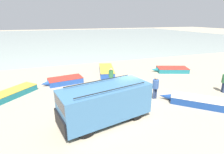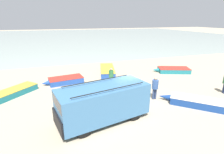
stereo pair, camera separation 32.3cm
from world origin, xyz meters
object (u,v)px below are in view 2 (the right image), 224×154
object	(u,v)px
fishing_rowboat_4	(65,80)
fisherman_0	(111,75)
parked_van	(103,102)
fishing_rowboat_2	(173,70)
fishing_rowboat_1	(200,103)
fisherman_1	(155,86)
fishing_rowboat_0	(107,70)
fishing_rowboat_3	(10,94)

from	to	relation	value
fishing_rowboat_4	fisherman_0	size ratio (longest dim) A/B	2.37
parked_van	fishing_rowboat_2	xyz separation A→B (m)	(10.20, 7.12, -0.94)
parked_van	fishing_rowboat_1	world-z (taller)	parked_van
parked_van	fisherman_0	world-z (taller)	parked_van
fishing_rowboat_2	fishing_rowboat_4	size ratio (longest dim) A/B	1.09
fishing_rowboat_1	fishing_rowboat_4	bearing A→B (deg)	0.63
fisherman_0	fisherman_1	world-z (taller)	fisherman_1
fishing_rowboat_0	fishing_rowboat_3	world-z (taller)	fishing_rowboat_0
fishing_rowboat_2	fishing_rowboat_4	bearing A→B (deg)	19.14
fishing_rowboat_1	fishing_rowboat_2	distance (m)	8.24
fishing_rowboat_2	fishing_rowboat_4	distance (m)	11.94
fishing_rowboat_4	fisherman_0	bearing A→B (deg)	145.17
fishing_rowboat_0	fishing_rowboat_2	world-z (taller)	fishing_rowboat_0
fishing_rowboat_0	fishing_rowboat_2	distance (m)	7.48
fishing_rowboat_4	fishing_rowboat_0	bearing A→B (deg)	-166.56
fishing_rowboat_0	fishing_rowboat_4	distance (m)	5.11
fishing_rowboat_0	fishing_rowboat_1	xyz separation A→B (m)	(3.83, -9.64, -0.04)
fishing_rowboat_2	fisherman_0	xyz separation A→B (m)	(-7.97, -1.76, 0.72)
fishing_rowboat_1	fisherman_1	xyz separation A→B (m)	(-2.40, 2.01, 0.78)
fishing_rowboat_0	fishing_rowboat_3	xyz separation A→B (m)	(-9.05, -3.72, -0.05)
parked_van	fisherman_1	bearing A→B (deg)	-171.81
fishing_rowboat_3	fisherman_1	world-z (taller)	fisherman_1
fishing_rowboat_2	fishing_rowboat_3	distance (m)	16.31
parked_van	fishing_rowboat_2	size ratio (longest dim) A/B	1.34
parked_van	fishing_rowboat_1	distance (m)	6.92
fishing_rowboat_4	fishing_rowboat_2	bearing A→B (deg)	170.82
fishing_rowboat_1	parked_van	bearing A→B (deg)	39.39
fishing_rowboat_4	fisherman_1	world-z (taller)	fisherman_1
fishing_rowboat_0	fishing_rowboat_1	bearing A→B (deg)	-144.64
parked_van	fishing_rowboat_4	size ratio (longest dim) A/B	1.47
fishing_rowboat_1	fishing_rowboat_2	xyz separation A→B (m)	(3.35, 7.53, -0.02)
fishing_rowboat_3	fisherman_1	distance (m)	11.21
fisherman_0	fishing_rowboat_4	bearing A→B (deg)	165.90
fishing_rowboat_0	fishing_rowboat_2	xyz separation A→B (m)	(7.18, -2.11, -0.05)
fishing_rowboat_3	fisherman_1	size ratio (longest dim) A/B	2.30
parked_van	fisherman_1	size ratio (longest dim) A/B	3.23
fishing_rowboat_3	fisherman_0	distance (m)	8.29
parked_van	fisherman_1	distance (m)	4.73
parked_van	fishing_rowboat_4	distance (m)	7.62
fishing_rowboat_0	fishing_rowboat_1	size ratio (longest dim) A/B	1.22
fishing_rowboat_2	fisherman_1	xyz separation A→B (m)	(-5.75, -5.52, 0.79)
fishing_rowboat_4	fisherman_0	xyz separation A→B (m)	(3.97, -2.01, 0.71)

